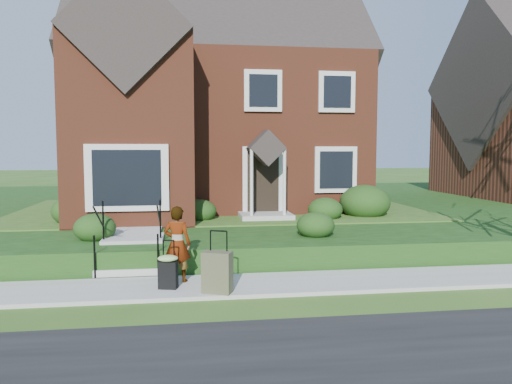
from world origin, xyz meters
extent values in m
plane|color=#2D5119|center=(0.00, 0.00, 0.00)|extent=(120.00, 120.00, 0.00)
cube|color=#9E9B93|center=(0.00, 0.00, 0.04)|extent=(60.00, 1.60, 0.08)
cube|color=#17360E|center=(4.00, 10.90, 0.30)|extent=(44.00, 20.00, 0.60)
cube|color=#9E9B93|center=(-2.50, 5.00, 0.63)|extent=(1.20, 6.00, 0.06)
cube|color=brown|center=(0.00, 10.00, 3.30)|extent=(10.00, 8.00, 5.40)
cube|color=brown|center=(-2.80, 5.20, 3.30)|extent=(3.60, 2.40, 5.40)
cube|color=silver|center=(-2.80, 4.05, 2.00)|extent=(2.20, 0.30, 1.80)
cube|color=black|center=(1.20, 5.94, 1.65)|extent=(1.00, 0.12, 2.10)
cube|color=black|center=(3.60, 5.95, 2.10)|extent=(1.40, 0.10, 1.50)
cube|color=brown|center=(3.00, 10.00, 8.20)|extent=(0.90, 0.90, 3.00)
cube|color=#9E9B93|center=(-2.50, 1.00, 0.15)|extent=(1.40, 0.30, 0.15)
cube|color=#9E9B93|center=(-2.50, 1.30, 0.30)|extent=(1.40, 0.30, 0.15)
cube|color=#9E9B93|center=(-2.50, 1.60, 0.45)|extent=(1.40, 0.30, 0.15)
cube|color=#9E9B93|center=(-2.50, 1.90, 0.60)|extent=(1.40, 0.30, 0.15)
cube|color=#9E9B93|center=(-2.50, 2.45, 0.60)|extent=(1.40, 0.80, 0.15)
cylinder|color=black|center=(-3.15, 0.85, 0.53)|extent=(0.04, 0.04, 0.90)
cylinder|color=black|center=(-3.15, 2.05, 1.13)|extent=(0.04, 0.04, 0.90)
cylinder|color=black|center=(-1.85, 0.85, 0.53)|extent=(0.04, 0.04, 0.90)
cylinder|color=black|center=(-1.85, 2.05, 1.13)|extent=(0.04, 0.04, 0.90)
ellipsoid|color=black|center=(-4.48, 5.37, 1.06)|extent=(1.32, 1.32, 0.92)
ellipsoid|color=black|center=(-0.83, 5.44, 0.96)|extent=(1.02, 1.02, 0.72)
ellipsoid|color=black|center=(3.03, 5.15, 0.98)|extent=(1.07, 1.07, 0.75)
ellipsoid|color=black|center=(4.50, 5.65, 1.17)|extent=(1.63, 1.63, 1.14)
ellipsoid|color=black|center=(-3.43, 2.54, 0.95)|extent=(1.00, 1.00, 0.70)
ellipsoid|color=black|center=(1.96, 2.27, 0.93)|extent=(0.95, 0.95, 0.67)
imported|color=#999999|center=(-1.43, 0.34, 0.85)|extent=(0.65, 0.53, 1.54)
cube|color=black|center=(-1.61, -0.17, 0.35)|extent=(0.39, 0.28, 0.53)
cylinder|color=black|center=(-1.61, -0.17, 1.01)|extent=(0.21, 0.08, 0.03)
cylinder|color=black|center=(-1.72, -0.17, 0.81)|extent=(0.02, 0.02, 0.40)
cylinder|color=black|center=(-1.50, -0.17, 0.81)|extent=(0.02, 0.02, 0.40)
cylinder|color=black|center=(-1.73, -0.17, 0.11)|extent=(0.05, 0.07, 0.06)
cylinder|color=black|center=(-1.48, -0.17, 0.11)|extent=(0.05, 0.07, 0.06)
ellipsoid|color=#9BBF6D|center=(-1.61, -0.17, 0.67)|extent=(0.46, 0.41, 0.12)
cube|color=#4B4A32|center=(-0.69, -0.58, 0.47)|extent=(0.61, 0.49, 0.78)
cylinder|color=black|center=(-0.69, -0.58, 1.24)|extent=(0.31, 0.15, 0.03)
cylinder|color=black|center=(-0.85, -0.58, 1.05)|extent=(0.02, 0.02, 0.38)
cylinder|color=black|center=(-0.52, -0.58, 1.05)|extent=(0.02, 0.02, 0.38)
cylinder|color=black|center=(-0.87, -0.58, 0.11)|extent=(0.06, 0.07, 0.06)
cylinder|color=black|center=(-0.50, -0.58, 0.11)|extent=(0.06, 0.07, 0.06)
camera|label=1|loc=(-1.26, -9.75, 2.76)|focal=35.00mm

